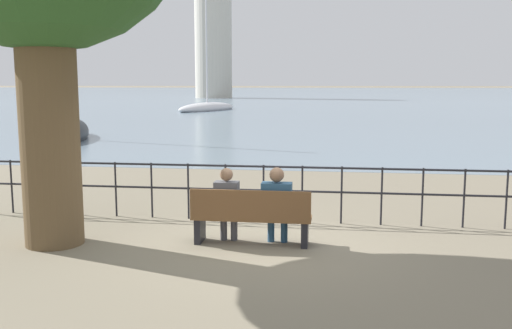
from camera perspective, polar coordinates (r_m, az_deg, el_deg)
The scene contains 9 objects.
ground_plane at distance 9.16m, azimuth -0.43°, elevation -7.90°, with size 1000.00×1000.00×0.00m, color #7A705B.
harbor_water at distance 166.39m, azimuth 7.45°, elevation 7.21°, with size 600.00×300.00×0.01m.
park_bench at distance 8.99m, azimuth -0.49°, elevation -5.34°, with size 1.89×0.45×0.90m.
seated_person_left at distance 9.08m, azimuth -2.91°, elevation -3.73°, with size 0.38×0.35×1.21m.
seated_person_right at distance 8.96m, azimuth 2.10°, elevation -3.76°, with size 0.47×0.35×1.24m.
promenade_railing at distance 10.47m, azimuth 0.76°, elevation -1.98°, with size 11.41×0.04×1.05m.
sailboat_1 at distance 27.34m, azimuth -18.27°, elevation 3.08°, with size 3.66×6.56×8.94m.
sailboat_2 at distance 53.35m, azimuth -4.89°, elevation 5.68°, with size 5.01×9.16×11.26m.
harbor_lighthouse at distance 99.30m, azimuth -4.30°, elevation 13.00°, with size 6.29×6.29×23.59m.
Camera 1 is at (1.27, -8.71, 2.53)m, focal length 40.00 mm.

